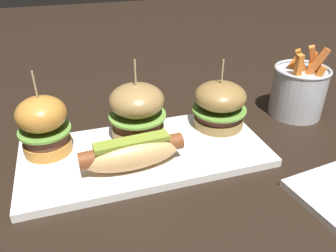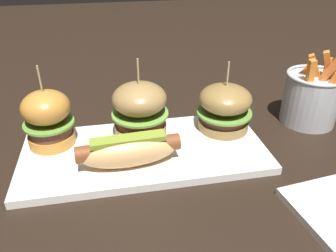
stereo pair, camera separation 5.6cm
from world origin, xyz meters
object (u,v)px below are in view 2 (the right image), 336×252
Objects in this scene: slider_center at (140,109)px; slider_right at (225,107)px; platter_main at (145,151)px; hot_dog at (129,150)px; fries_bucket at (312,97)px; slider_left at (48,118)px.

slider_center reaches higher than slider_right.
platter_main is 0.08m from slider_center.
hot_dog is 0.39m from fries_bucket.
slider_left and slider_center have the same top height.
slider_center is at bearing 177.21° from slider_right.
slider_right is at bearing -2.79° from slider_center.
slider_right is 0.87× the size of fries_bucket.
hot_dog is 0.10m from slider_center.
hot_dog is 1.25× the size of slider_right.
slider_center is (0.16, 0.00, 0.00)m from slider_left.
slider_center is 0.96× the size of fries_bucket.
fries_bucket is at bearing 1.18° from slider_left.
platter_main is at bearing -90.52° from slider_center.
slider_center is at bearing -178.49° from fries_bucket.
slider_left reaches higher than platter_main.
platter_main is 2.52× the size of hot_dog.
platter_main is 0.06m from hot_dog.
hot_dog is at bearing -156.43° from slider_right.
slider_center is at bearing 89.48° from platter_main.
fries_bucket is (0.34, 0.06, 0.05)m from platter_main.
fries_bucket is (0.19, 0.02, -0.00)m from slider_right.
slider_left is 0.31m from slider_right.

